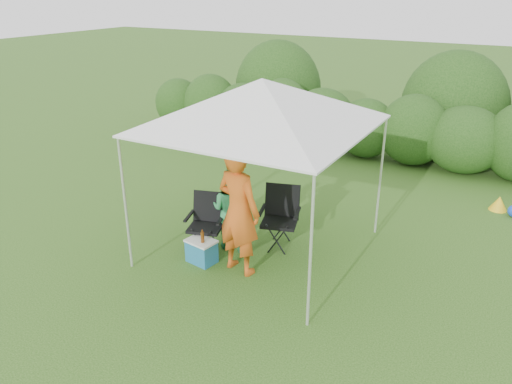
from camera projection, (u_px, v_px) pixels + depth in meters
The scene contains 10 objects.
ground at pixel (246, 261), 7.98m from camera, with size 70.00×70.00×0.00m, color #3C6720.
hedge at pixel (366, 126), 12.50m from camera, with size 13.20×1.53×1.80m.
canopy at pixel (262, 103), 7.43m from camera, with size 3.10×3.10×2.83m.
chair_right at pixel (281, 213), 8.30m from camera, with size 0.75×0.71×1.03m.
chair_left at pixel (207, 218), 8.19m from camera, with size 0.70×0.67×0.96m.
man at pixel (239, 211), 7.37m from camera, with size 0.73×0.48×2.01m, color #D15517.
woman at pixel (230, 209), 8.18m from camera, with size 0.67×0.52×1.38m, color #2D8A4C.
cooler at pixel (202, 251), 7.90m from camera, with size 0.51×0.40×0.39m.
bottle at pixel (202, 236), 7.73m from camera, with size 0.06×0.06×0.21m, color #592D0C.
lawn_toy at pixel (503, 205), 9.67m from camera, with size 0.57×0.48×0.29m.
Camera 1 is at (3.51, -5.98, 4.11)m, focal length 35.00 mm.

